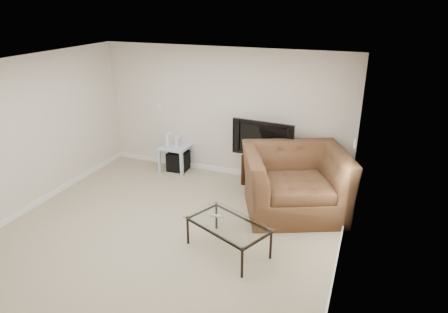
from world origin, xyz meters
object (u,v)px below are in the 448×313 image
at_px(television, 265,138).
at_px(subwoofer, 178,161).
at_px(coffee_table, 228,237).
at_px(tv_stand, 264,169).
at_px(recliner, 295,171).
at_px(side_table, 176,158).

relative_size(television, subwoofer, 2.80).
bearing_deg(coffee_table, television, 93.26).
bearing_deg(coffee_table, tv_stand, 93.15).
relative_size(television, recliner, 0.67).
relative_size(television, side_table, 1.95).
distance_m(tv_stand, side_table, 1.86).
distance_m(tv_stand, subwoofer, 1.83).
bearing_deg(side_table, coffee_table, -49.18).
relative_size(recliner, coffee_table, 1.42).
height_order(television, recliner, recliner).
bearing_deg(television, recliner, -42.14).
xyz_separation_m(side_table, subwoofer, (0.03, 0.02, -0.08)).
bearing_deg(television, coffee_table, -81.78).
bearing_deg(recliner, tv_stand, 108.06).
relative_size(subwoofer, coffee_table, 0.34).
relative_size(subwoofer, recliner, 0.24).
height_order(subwoofer, coffee_table, coffee_table).
xyz_separation_m(television, recliner, (0.74, -0.80, -0.23)).
bearing_deg(subwoofer, recliner, -18.26).
relative_size(tv_stand, side_table, 1.30).
distance_m(television, subwoofer, 1.97).
relative_size(side_table, recliner, 0.34).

